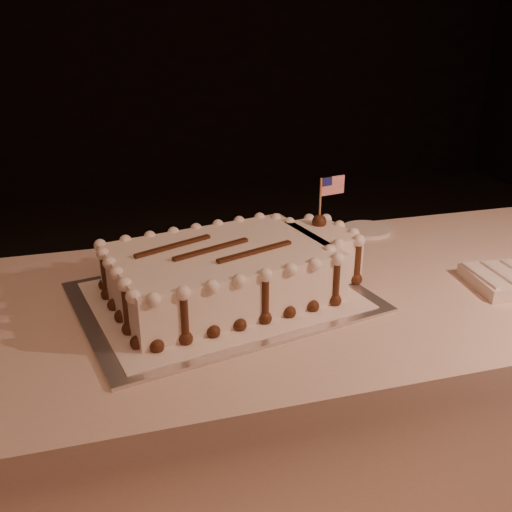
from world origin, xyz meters
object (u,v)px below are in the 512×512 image
object	(u,v)px
banquet_table	(294,420)
cake_board	(222,297)
side_plate	(366,230)
sheet_cake	(235,269)

from	to	relation	value
banquet_table	cake_board	xyz separation A→B (m)	(-0.18, 0.01, 0.38)
side_plate	banquet_table	bearing A→B (deg)	-135.90
sheet_cake	side_plate	bearing A→B (deg)	32.38
banquet_table	cake_board	distance (m)	0.42
banquet_table	sheet_cake	bearing A→B (deg)	173.86
side_plate	sheet_cake	bearing A→B (deg)	-147.62
banquet_table	sheet_cake	size ratio (longest dim) A/B	3.95
banquet_table	side_plate	xyz separation A→B (m)	(0.33, 0.32, 0.38)
banquet_table	side_plate	world-z (taller)	side_plate
banquet_table	sheet_cake	distance (m)	0.47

